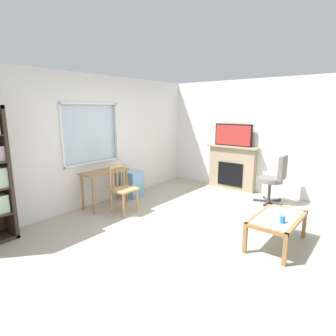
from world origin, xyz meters
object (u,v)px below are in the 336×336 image
Objects in this scene: wooden_chair at (122,188)px; tv at (233,135)px; office_chair at (275,177)px; fireplace at (232,167)px; coffee_table at (277,221)px; desk_under_window at (105,177)px; plastic_drawer_unit at (132,184)px; sippy_cup at (282,219)px.

wooden_chair is 0.99× the size of tv.
office_chair reaches higher than wooden_chair.
tv is at bearing -18.13° from wooden_chair.
coffee_table is at bearing -141.67° from fireplace.
tv is at bearing 69.30° from office_chair.
desk_under_window reaches higher than coffee_table.
desk_under_window is 3.20m from coffee_table.
office_chair is 1.89m from coffee_table.
fireplace reaches higher than desk_under_window.
fireplace is (2.70, -0.88, 0.06)m from wooden_chair.
desk_under_window is 0.53m from wooden_chair.
coffee_table is (-1.78, -0.62, -0.19)m from office_chair.
office_chair reaches higher than coffee_table.
plastic_drawer_unit is 6.27× the size of sippy_cup.
plastic_drawer_unit is (0.80, 0.56, -0.18)m from wooden_chair.
desk_under_window reaches higher than plastic_drawer_unit.
plastic_drawer_unit is at bearing 81.46° from sippy_cup.
tv is at bearing 38.56° from coffee_table.
plastic_drawer_unit is 2.58m from tv.
coffee_table is at bearing 33.30° from sippy_cup.
plastic_drawer_unit is at bearing 142.83° from fireplace.
sippy_cup is at bearing -146.70° from coffee_table.
desk_under_window reaches higher than sippy_cup.
sippy_cup is at bearing -141.79° from tv.
office_chair is at bearing 19.12° from coffee_table.
tv reaches higher than fireplace.
wooden_chair is at bearing -92.38° from desk_under_window.
fireplace is 13.60× the size of sippy_cup.
desk_under_window is at bearing 152.54° from fireplace.
tv is (-0.02, 0.00, 0.77)m from fireplace.
desk_under_window is 3.28m from sippy_cup.
office_chair reaches higher than desk_under_window.
wooden_chair is at bearing 161.87° from tv.
desk_under_window is 10.29× the size of sippy_cup.
wooden_chair reaches higher than desk_under_window.
coffee_table is at bearing -141.44° from tv.
desk_under_window is at bearing 152.38° from tv.
plastic_drawer_unit is at bearing 142.57° from tv.
fireplace is at bearing 68.51° from office_chair.
office_chair is at bearing 20.50° from sippy_cup.
sippy_cup is (-2.38, -1.88, -0.83)m from tv.
wooden_chair is 0.99m from plastic_drawer_unit.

